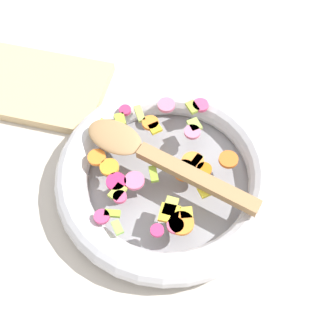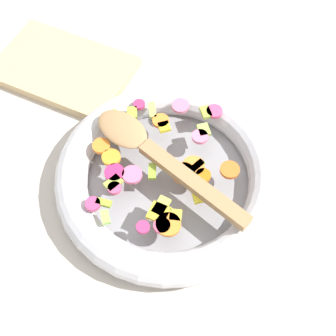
# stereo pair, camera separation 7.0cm
# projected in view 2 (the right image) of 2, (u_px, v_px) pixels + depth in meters

# --- Properties ---
(ground_plane) EXTENTS (4.00, 4.00, 0.00)m
(ground_plane) POSITION_uv_depth(u_px,v_px,m) (168.00, 184.00, 0.74)
(ground_plane) COLOR beige
(skillet) EXTENTS (0.35, 0.35, 0.05)m
(skillet) POSITION_uv_depth(u_px,v_px,m) (168.00, 177.00, 0.72)
(skillet) COLOR gray
(skillet) RESTS_ON ground_plane
(chopped_vegetables) EXTENTS (0.24, 0.26, 0.01)m
(chopped_vegetables) POSITION_uv_depth(u_px,v_px,m) (158.00, 163.00, 0.70)
(chopped_vegetables) COLOR orange
(chopped_vegetables) RESTS_ON skillet
(wooden_spoon) EXTENTS (0.28, 0.12, 0.01)m
(wooden_spoon) POSITION_uv_depth(u_px,v_px,m) (154.00, 153.00, 0.70)
(wooden_spoon) COLOR #A87F51
(wooden_spoon) RESTS_ON chopped_vegetables
(cutting_board) EXTENTS (0.24, 0.16, 0.02)m
(cutting_board) POSITION_uv_depth(u_px,v_px,m) (64.00, 69.00, 0.85)
(cutting_board) COLOR tan
(cutting_board) RESTS_ON ground_plane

